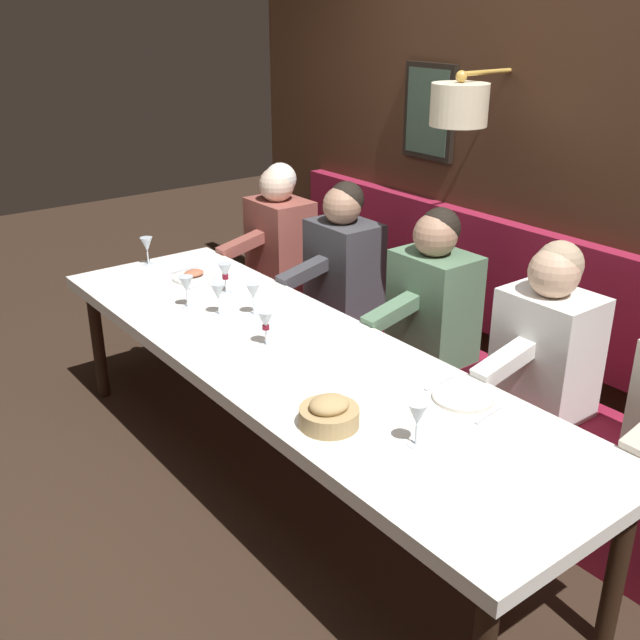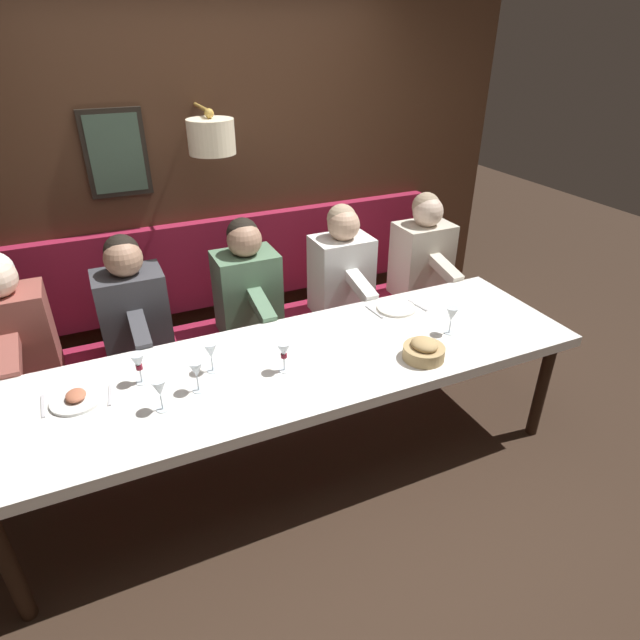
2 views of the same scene
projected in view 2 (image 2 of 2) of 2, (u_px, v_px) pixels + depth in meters
The scene contains 18 objects.
ground_plane at pixel (301, 464), 3.14m from camera, with size 12.00×12.00×0.00m, color #332319.
dining_table at pixel (299, 369), 2.81m from camera, with size 0.90×3.10×0.74m.
banquette_bench at pixel (252, 357), 3.74m from camera, with size 0.52×3.30×0.45m, color maroon.
back_wall_panel at pixel (215, 178), 3.64m from camera, with size 0.59×4.50×2.90m.
diner_nearest at pixel (423, 250), 3.94m from camera, with size 0.60×0.40×0.79m.
diner_near at pixel (342, 264), 3.69m from camera, with size 0.60×0.40×0.79m.
diner_middle at pixel (246, 282), 3.44m from camera, with size 0.60×0.40×0.79m.
diner_far at pixel (132, 303), 3.18m from camera, with size 0.60×0.40×0.79m.
diner_farthest at pixel (11, 325), 2.94m from camera, with size 0.60×0.40×0.79m.
place_setting_0 at pixel (77, 399), 2.46m from camera, with size 0.24×0.32×0.05m.
place_setting_1 at pixel (396, 308), 3.27m from camera, with size 0.24×0.32×0.01m.
wine_glass_1 at pixel (284, 351), 2.63m from camera, with size 0.07×0.07×0.16m.
wine_glass_2 at pixel (138, 363), 2.54m from camera, with size 0.07×0.07×0.16m.
wine_glass_3 at pixel (211, 351), 2.63m from camera, with size 0.07×0.07×0.16m.
wine_glass_4 at pixel (196, 370), 2.49m from camera, with size 0.07×0.07×0.16m.
wine_glass_5 at pixel (452, 315), 2.96m from camera, with size 0.07×0.07×0.16m.
wine_glass_6 at pixel (159, 389), 2.36m from camera, with size 0.07×0.07×0.16m.
bread_bowl at pixel (424, 350), 2.77m from camera, with size 0.22×0.22×0.12m.
Camera 2 is at (-2.16, 0.86, 2.28)m, focal length 29.66 mm.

